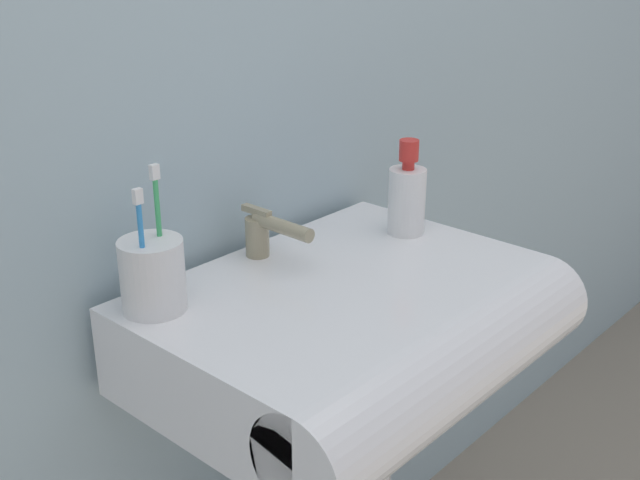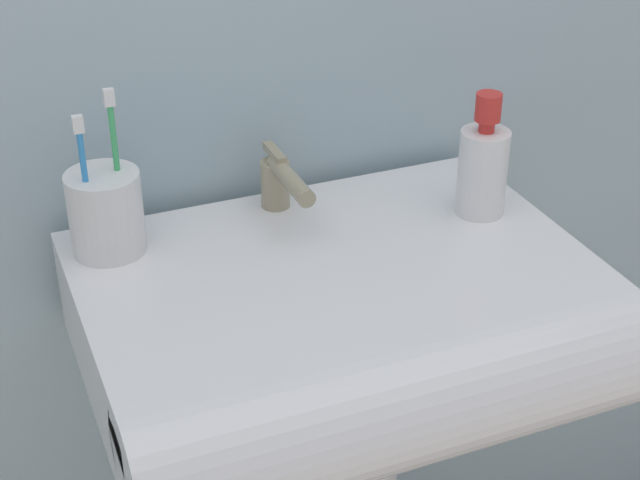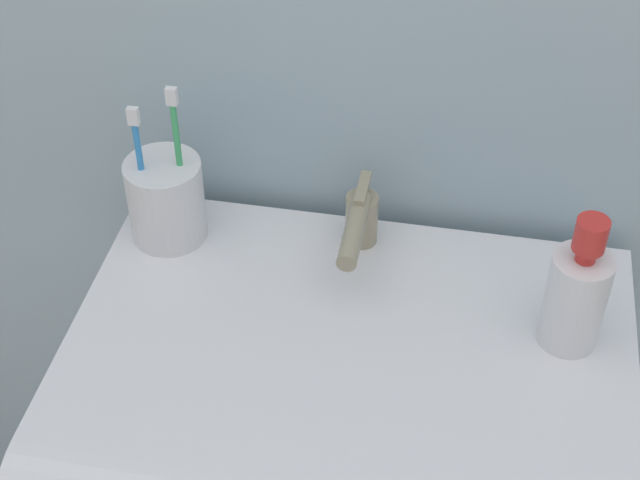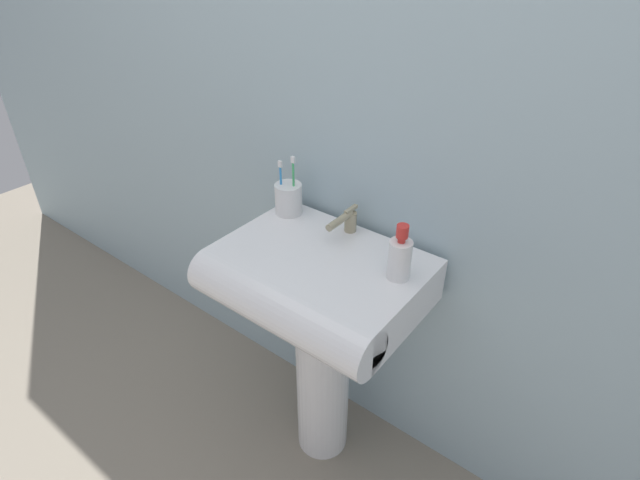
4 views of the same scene
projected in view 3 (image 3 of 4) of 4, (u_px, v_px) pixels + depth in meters
name	position (u px, v px, depth m)	size (l,w,h in m)	color
sink_basin	(342.00, 415.00, 1.03)	(0.59, 0.45, 0.14)	white
faucet	(359.00, 221.00, 1.09)	(0.04, 0.14, 0.08)	tan
toothbrush_cup	(166.00, 199.00, 1.11)	(0.09, 0.09, 0.20)	white
soap_bottle	(576.00, 295.00, 0.98)	(0.06, 0.06, 0.16)	white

